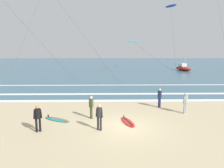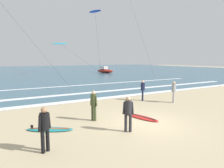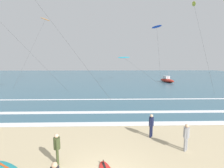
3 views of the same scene
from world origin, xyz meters
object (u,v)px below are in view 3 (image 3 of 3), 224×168
object	(u,v)px
surfer_mid_group	(151,123)
offshore_boat	(167,80)
surfer_foreground_main	(57,146)
kite_blue_low_near	(157,27)
kite_yellow_high_right	(194,5)
surfboard_foreground_flat	(6,168)
kite_cyan_distant_high	(124,58)
kite_orange_far_left	(45,20)
surfer_right_near	(186,135)

from	to	relation	value
surfer_mid_group	offshore_boat	xyz separation A→B (m)	(12.35, 29.94, -0.40)
surfer_mid_group	surfer_foreground_main	size ratio (longest dim) A/B	1.00
offshore_boat	surfer_mid_group	bearing A→B (deg)	-112.41
surfer_mid_group	offshore_boat	world-z (taller)	offshore_boat
kite_blue_low_near	kite_yellow_high_right	distance (m)	9.20
surfer_foreground_main	surfboard_foreground_flat	world-z (taller)	surfer_foreground_main
surfer_foreground_main	kite_yellow_high_right	bearing A→B (deg)	53.01
kite_yellow_high_right	kite_blue_low_near	bearing A→B (deg)	179.98
kite_cyan_distant_high	offshore_boat	distance (m)	13.52
surfer_foreground_main	kite_orange_far_left	distance (m)	38.83
surfer_right_near	kite_yellow_high_right	xyz separation A→B (m)	(14.06, 26.90, 16.46)
surfer_right_near	kite_yellow_high_right	size ratio (longest dim) A/B	0.09
kite_yellow_high_right	kite_cyan_distant_high	bearing A→B (deg)	176.73
surfer_right_near	kite_blue_low_near	size ratio (longest dim) A/B	0.12
surfboard_foreground_flat	surfer_right_near	bearing A→B (deg)	8.25
kite_yellow_high_right	offshore_boat	xyz separation A→B (m)	(-3.25, 4.77, -16.86)
kite_yellow_high_right	kite_orange_far_left	bearing A→B (deg)	170.56
surfer_right_near	kite_blue_low_near	bearing A→B (deg)	77.11
surfer_right_near	kite_cyan_distant_high	xyz separation A→B (m)	(-0.84, 27.75, 5.23)
surfer_foreground_main	kite_cyan_distant_high	distance (m)	29.90
surfer_right_near	offshore_boat	bearing A→B (deg)	71.15
surfer_foreground_main	kite_cyan_distant_high	world-z (taller)	kite_cyan_distant_high
kite_blue_low_near	offshore_boat	size ratio (longest dim) A/B	2.38
kite_cyan_distant_high	kite_orange_far_left	bearing A→B (deg)	165.89
kite_yellow_high_right	offshore_boat	size ratio (longest dim) A/B	3.26
surfer_mid_group	kite_cyan_distant_high	bearing A→B (deg)	88.47
surfer_right_near	offshore_boat	size ratio (longest dim) A/B	0.29
surfer_mid_group	surfer_right_near	size ratio (longest dim) A/B	1.00
surfer_mid_group	kite_blue_low_near	size ratio (longest dim) A/B	0.12
surfer_mid_group	kite_orange_far_left	bearing A→B (deg)	120.83
surfer_right_near	kite_cyan_distant_high	distance (m)	28.25
surfer_foreground_main	kite_blue_low_near	world-z (taller)	kite_blue_low_near
kite_blue_low_near	kite_yellow_high_right	world-z (taller)	kite_yellow_high_right
surfer_mid_group	kite_cyan_distant_high	xyz separation A→B (m)	(0.70, 26.02, 5.23)
kite_cyan_distant_high	offshore_boat	xyz separation A→B (m)	(11.65, 3.92, -5.63)
surfer_foreground_main	kite_yellow_high_right	distance (m)	38.65
kite_blue_low_near	kite_cyan_distant_high	distance (m)	9.60
kite_orange_far_left	kite_cyan_distant_high	bearing A→B (deg)	-14.11
kite_orange_far_left	offshore_boat	bearing A→B (deg)	-1.64
surfer_right_near	surfboard_foreground_flat	world-z (taller)	surfer_right_near
surfer_right_near	kite_orange_far_left	world-z (taller)	kite_orange_far_left
kite_yellow_high_right	kite_cyan_distant_high	world-z (taller)	kite_yellow_high_right
surfer_foreground_main	kite_cyan_distant_high	size ratio (longest dim) A/B	0.17
surfboard_foreground_flat	kite_yellow_high_right	bearing A→B (deg)	50.39
surfer_foreground_main	offshore_boat	xyz separation A→B (m)	(17.79, 32.70, -0.40)
surfer_foreground_main	kite_orange_far_left	xyz separation A→B (m)	(-12.95, 33.59, 14.56)
surfboard_foreground_flat	kite_orange_far_left	world-z (taller)	kite_orange_far_left
kite_blue_low_near	kite_yellow_high_right	xyz separation A→B (m)	(7.90, -0.00, 4.72)
kite_orange_far_left	surfer_right_near	bearing A→B (deg)	-58.52
kite_blue_low_near	surfer_right_near	bearing A→B (deg)	-102.89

